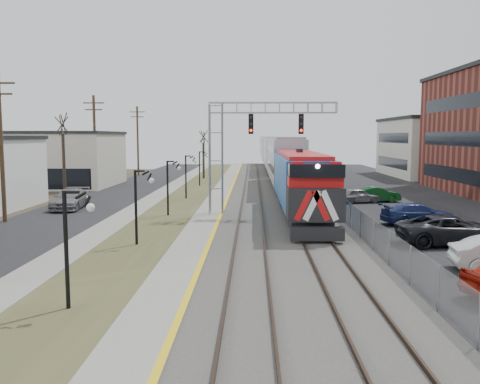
{
  "coord_description": "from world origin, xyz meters",
  "views": [
    {
      "loc": [
        2.13,
        -8.23,
        5.77
      ],
      "look_at": [
        1.41,
        20.4,
        2.6
      ],
      "focal_mm": 38.0,
      "sensor_mm": 36.0,
      "label": 1
    }
  ],
  "objects": [
    {
      "name": "car_lot_d",
      "position": [
        12.88,
        24.62,
        0.7
      ],
      "size": [
        5.03,
        2.61,
        1.39
      ],
      "primitive_type": "imported",
      "rotation": [
        0.0,
        0.0,
        1.71
      ],
      "color": "navy",
      "rests_on": "ground"
    },
    {
      "name": "car_street_b",
      "position": [
        -12.31,
        31.19,
        0.77
      ],
      "size": [
        2.56,
        5.48,
        1.55
      ],
      "primitive_type": "imported",
      "rotation": [
        0.0,
        0.0,
        0.07
      ],
      "color": "slate",
      "rests_on": "ground"
    },
    {
      "name": "ballast_bed",
      "position": [
        4.0,
        35.0,
        0.1
      ],
      "size": [
        8.0,
        120.0,
        0.2
      ],
      "primitive_type": "cube",
      "color": "#595651",
      "rests_on": "ground"
    },
    {
      "name": "signal_gantry",
      "position": [
        1.22,
        27.99,
        5.59
      ],
      "size": [
        9.0,
        1.07,
        8.15
      ],
      "color": "gray",
      "rests_on": "ground"
    },
    {
      "name": "car_lot_c",
      "position": [
        12.66,
        18.47,
        0.78
      ],
      "size": [
        5.78,
        2.95,
        1.56
      ],
      "primitive_type": "imported",
      "rotation": [
        0.0,
        0.0,
        1.64
      ],
      "color": "black",
      "rests_on": "ground"
    },
    {
      "name": "bare_trees",
      "position": [
        -12.66,
        38.91,
        2.7
      ],
      "size": [
        12.3,
        42.3,
        5.95
      ],
      "color": "#382D23",
      "rests_on": "ground"
    },
    {
      "name": "lampposts",
      "position": [
        -4.0,
        18.29,
        2.0
      ],
      "size": [
        0.14,
        62.14,
        4.0
      ],
      "color": "black",
      "rests_on": "ground"
    },
    {
      "name": "train",
      "position": [
        5.5,
        73.76,
        2.94
      ],
      "size": [
        3.0,
        108.65,
        5.33
      ],
      "color": "#134B9D",
      "rests_on": "ground"
    },
    {
      "name": "track_far",
      "position": [
        5.5,
        35.0,
        0.28
      ],
      "size": [
        1.58,
        120.0,
        0.15
      ],
      "color": "#2D2119",
      "rests_on": "ballast_bed"
    },
    {
      "name": "street_west",
      "position": [
        -11.5,
        35.0,
        0.02
      ],
      "size": [
        7.0,
        120.0,
        0.04
      ],
      "primitive_type": "cube",
      "color": "black",
      "rests_on": "ground"
    },
    {
      "name": "parking_lot",
      "position": [
        16.0,
        35.0,
        0.02
      ],
      "size": [
        16.0,
        120.0,
        0.04
      ],
      "primitive_type": "cube",
      "color": "black",
      "rests_on": "ground"
    },
    {
      "name": "grass_median",
      "position": [
        -4.0,
        35.0,
        0.03
      ],
      "size": [
        4.0,
        120.0,
        0.06
      ],
      "primitive_type": "cube",
      "color": "#414726",
      "rests_on": "ground"
    },
    {
      "name": "utility_poles",
      "position": [
        -14.5,
        25.0,
        5.0
      ],
      "size": [
        0.28,
        80.28,
        10.0
      ],
      "color": "#4C3823",
      "rests_on": "ground"
    },
    {
      "name": "platform_edge",
      "position": [
        -0.12,
        35.0,
        0.24
      ],
      "size": [
        0.24,
        120.0,
        0.01
      ],
      "primitive_type": "cube",
      "color": "gold",
      "rests_on": "platform"
    },
    {
      "name": "platform",
      "position": [
        -1.0,
        35.0,
        0.12
      ],
      "size": [
        2.0,
        120.0,
        0.24
      ],
      "primitive_type": "cube",
      "color": "gray",
      "rests_on": "ground"
    },
    {
      "name": "track_near",
      "position": [
        2.0,
        35.0,
        0.28
      ],
      "size": [
        1.58,
        120.0,
        0.15
      ],
      "color": "#2D2119",
      "rests_on": "ballast_bed"
    },
    {
      "name": "sidewalk",
      "position": [
        -7.0,
        35.0,
        0.04
      ],
      "size": [
        2.0,
        120.0,
        0.08
      ],
      "primitive_type": "cube",
      "color": "gray",
      "rests_on": "ground"
    },
    {
      "name": "car_lot_e",
      "position": [
        11.19,
        35.31,
        0.64
      ],
      "size": [
        4.01,
        2.48,
        1.27
      ],
      "primitive_type": "imported",
      "rotation": [
        0.0,
        0.0,
        1.85
      ],
      "color": "gray",
      "rests_on": "ground"
    },
    {
      "name": "car_lot_f",
      "position": [
        13.0,
        36.05,
        0.65
      ],
      "size": [
        4.08,
        1.87,
        1.3
      ],
      "primitive_type": "imported",
      "rotation": [
        0.0,
        0.0,
        1.7
      ],
      "color": "#0D4418",
      "rests_on": "ground"
    },
    {
      "name": "fence",
      "position": [
        8.2,
        35.0,
        0.8
      ],
      "size": [
        0.04,
        120.0,
        1.6
      ],
      "primitive_type": "cube",
      "color": "gray",
      "rests_on": "ground"
    }
  ]
}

